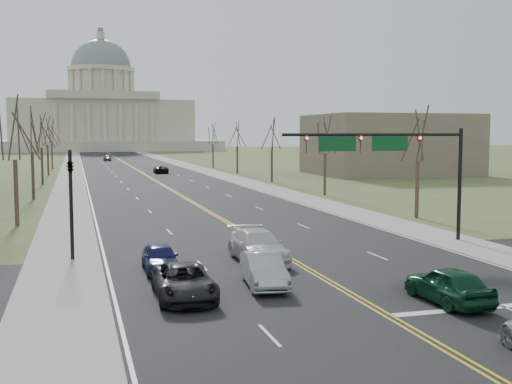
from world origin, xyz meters
TOP-DOWN VIEW (x-y plane):
  - ground at (0.00, 0.00)m, footprint 600.00×600.00m
  - road at (0.00, 110.00)m, footprint 20.00×380.00m
  - cross_road at (0.00, 6.00)m, footprint 120.00×14.00m
  - sidewalk_left at (-12.00, 110.00)m, footprint 4.00×380.00m
  - sidewalk_right at (12.00, 110.00)m, footprint 4.00×380.00m
  - center_line at (0.00, 110.00)m, footprint 0.42×380.00m
  - edge_line_left at (-9.80, 110.00)m, footprint 0.15×380.00m
  - edge_line_right at (9.80, 110.00)m, footprint 0.15×380.00m
  - stop_bar at (5.00, -1.00)m, footprint 9.50×0.50m
  - capitol at (0.00, 249.91)m, footprint 90.00×60.00m
  - signal_mast at (7.45, 13.50)m, footprint 12.12×0.44m
  - signal_left at (-11.50, 13.50)m, footprint 0.32×0.36m
  - tree_r_0 at (15.50, 24.00)m, footprint 3.74×3.74m
  - tree_l_0 at (-15.50, 28.00)m, footprint 3.96×3.96m
  - tree_r_1 at (15.50, 44.00)m, footprint 3.74×3.74m
  - tree_l_1 at (-15.50, 48.00)m, footprint 3.96×3.96m
  - tree_r_2 at (15.50, 64.00)m, footprint 3.74×3.74m
  - tree_l_2 at (-15.50, 68.00)m, footprint 3.96×3.96m
  - tree_r_3 at (15.50, 84.00)m, footprint 3.74×3.74m
  - tree_l_3 at (-15.50, 88.00)m, footprint 3.96×3.96m
  - tree_r_4 at (15.50, 104.00)m, footprint 3.74×3.74m
  - tree_l_4 at (-15.50, 108.00)m, footprint 3.96×3.96m
  - bldg_right_mass at (40.00, 76.00)m, footprint 25.00×20.00m
  - car_nb_inner_lead at (3.18, -0.01)m, footprint 1.93×4.53m
  - car_sb_inner_lead at (-3.20, 4.76)m, footprint 2.05×4.67m
  - car_sb_outer_lead at (-7.00, 3.63)m, footprint 2.47×5.15m
  - car_sb_inner_second at (-1.90, 10.26)m, footprint 2.37×5.77m
  - car_sb_outer_second at (-7.27, 9.16)m, footprint 1.69×4.12m
  - car_far_nb at (3.01, 88.62)m, footprint 2.41×4.98m
  - car_far_sb at (-3.43, 142.05)m, footprint 1.90×4.44m

SIDE VIEW (x-z plane):
  - ground at x=0.00m, z-range 0.00..0.00m
  - road at x=0.00m, z-range 0.00..0.01m
  - cross_road at x=0.00m, z-range 0.00..0.01m
  - sidewalk_left at x=-12.00m, z-range 0.00..0.03m
  - sidewalk_right at x=12.00m, z-range 0.00..0.03m
  - center_line at x=0.00m, z-range 0.01..0.02m
  - edge_line_left at x=-9.80m, z-range 0.01..0.02m
  - edge_line_right at x=9.80m, z-range 0.01..0.02m
  - stop_bar at x=5.00m, z-range 0.01..0.02m
  - car_far_nb at x=3.01m, z-range 0.01..1.38m
  - car_sb_outer_second at x=-7.27m, z-range 0.01..1.41m
  - car_sb_outer_lead at x=-7.00m, z-range 0.01..1.43m
  - car_sb_inner_lead at x=-3.20m, z-range 0.01..1.50m
  - car_far_sb at x=-3.43m, z-range 0.01..1.51m
  - car_nb_inner_lead at x=3.18m, z-range 0.01..1.54m
  - car_sb_inner_second at x=-1.90m, z-range 0.01..1.68m
  - signal_left at x=-11.50m, z-range 0.71..6.71m
  - bldg_right_mass at x=40.00m, z-range 0.00..10.00m
  - signal_mast at x=7.45m, z-range 2.16..9.36m
  - tree_r_0 at x=15.50m, z-range 2.30..10.80m
  - tree_r_1 at x=15.50m, z-range 2.30..10.80m
  - tree_r_2 at x=15.50m, z-range 2.30..10.80m
  - tree_r_3 at x=15.50m, z-range 2.30..10.80m
  - tree_r_4 at x=15.50m, z-range 2.30..10.80m
  - tree_l_0 at x=-15.50m, z-range 2.44..11.44m
  - tree_l_1 at x=-15.50m, z-range 2.44..11.44m
  - tree_l_2 at x=-15.50m, z-range 2.44..11.44m
  - tree_l_3 at x=-15.50m, z-range 2.44..11.44m
  - tree_l_4 at x=-15.50m, z-range 2.44..11.44m
  - capitol at x=0.00m, z-range -10.80..39.20m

